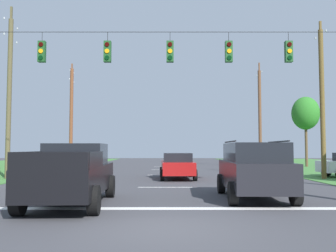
{
  "coord_description": "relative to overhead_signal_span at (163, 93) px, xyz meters",
  "views": [
    {
      "loc": [
        0.13,
        -8.47,
        1.79
      ],
      "look_at": [
        0.06,
        9.28,
        2.87
      ],
      "focal_mm": 39.38,
      "sensor_mm": 36.0,
      "label": 1
    }
  ],
  "objects": [
    {
      "name": "suv_black",
      "position": [
        3.36,
        -3.1,
        -3.2
      ],
      "size": [
        2.33,
        4.86,
        2.05
      ],
      "color": "black",
      "rests_on": "ground"
    },
    {
      "name": "utility_pole_mid_right",
      "position": [
        9.37,
        5.22,
        0.32
      ],
      "size": [
        0.28,
        1.56,
        9.36
      ],
      "color": "brown",
      "rests_on": "ground"
    },
    {
      "name": "overhead_signal_span",
      "position": [
        0.0,
        0.0,
        0.0
      ],
      "size": [
        18.46,
        0.31,
        7.38
      ],
      "color": "brown",
      "rests_on": "ground"
    },
    {
      "name": "utility_pole_far_left",
      "position": [
        -9.22,
        19.72,
        0.78
      ],
      "size": [
        0.34,
        1.77,
        10.18
      ],
      "color": "brown",
      "rests_on": "ground"
    },
    {
      "name": "pickup_truck",
      "position": [
        -2.76,
        -4.44,
        -3.29
      ],
      "size": [
        2.45,
        5.47,
        1.95
      ],
      "color": "black",
      "rests_on": "ground"
    },
    {
      "name": "distant_car_oncoming",
      "position": [
        -7.64,
        7.08,
        -3.47
      ],
      "size": [
        2.07,
        4.33,
        1.52
      ],
      "color": "silver",
      "rests_on": "ground"
    },
    {
      "name": "utility_pole_mid_left",
      "position": [
        -9.17,
        5.47,
        0.86
      ],
      "size": [
        0.28,
        1.94,
        10.35
      ],
      "color": "brown",
      "rests_on": "ground"
    },
    {
      "name": "lane_dash_1",
      "position": [
        0.17,
        8.69,
        -4.26
      ],
      "size": [
        2.5,
        0.15,
        0.01
      ],
      "primitive_type": "cube",
      "rotation": [
        0.0,
        0.0,
        1.57
      ],
      "color": "white",
      "rests_on": "ground"
    },
    {
      "name": "lane_dash_2",
      "position": [
        0.17,
        15.0,
        -4.26
      ],
      "size": [
        2.5,
        0.15,
        0.01
      ],
      "primitive_type": "cube",
      "rotation": [
        0.0,
        0.0,
        1.57
      ],
      "color": "white",
      "rests_on": "ground"
    },
    {
      "name": "ground_plane",
      "position": [
        0.17,
        -7.82,
        -4.26
      ],
      "size": [
        120.0,
        120.0,
        0.0
      ],
      "primitive_type": "plane",
      "color": "#3D3D42"
    },
    {
      "name": "lane_dash_0",
      "position": [
        0.17,
        0.81,
        -4.26
      ],
      "size": [
        2.5,
        0.15,
        0.01
      ],
      "primitive_type": "cube",
      "rotation": [
        0.0,
        0.0,
        1.57
      ],
      "color": "white",
      "rests_on": "ground"
    },
    {
      "name": "distant_car_far_parked",
      "position": [
        0.84,
        5.51,
        -3.47
      ],
      "size": [
        2.13,
        4.36,
        1.52
      ],
      "color": "maroon",
      "rests_on": "ground"
    },
    {
      "name": "tree_roadside_left",
      "position": [
        13.85,
        19.77,
        0.96
      ],
      "size": [
        2.68,
        2.68,
        6.88
      ],
      "color": "brown",
      "rests_on": "ground"
    },
    {
      "name": "lane_dash_3",
      "position": [
        0.17,
        19.87,
        -4.26
      ],
      "size": [
        2.5,
        0.15,
        0.01
      ],
      "primitive_type": "cube",
      "rotation": [
        0.0,
        0.0,
        1.57
      ],
      "color": "white",
      "rests_on": "ground"
    },
    {
      "name": "utility_pole_far_right",
      "position": [
        9.07,
        18.69,
        0.55
      ],
      "size": [
        0.3,
        1.95,
        10.03
      ],
      "color": "brown",
      "rests_on": "ground"
    },
    {
      "name": "stop_bar_stripe",
      "position": [
        0.17,
        -5.19,
        -4.26
      ],
      "size": [
        15.46,
        0.45,
        0.01
      ],
      "primitive_type": "cube",
      "color": "white",
      "rests_on": "ground"
    }
  ]
}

